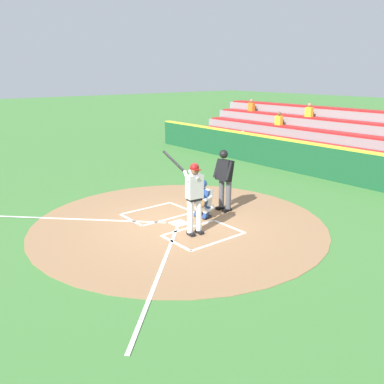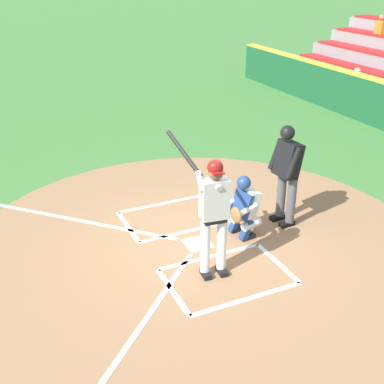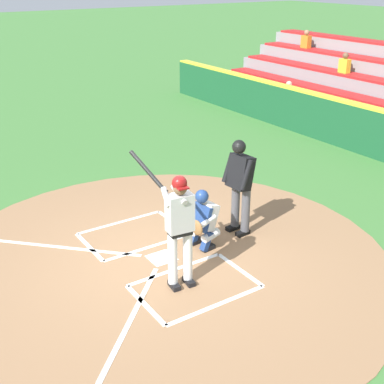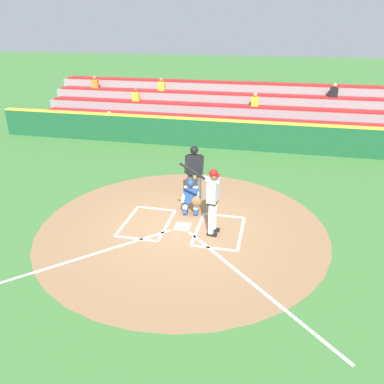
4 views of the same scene
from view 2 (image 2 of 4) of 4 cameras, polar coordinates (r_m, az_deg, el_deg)
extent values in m
plane|color=#427A38|center=(8.37, 0.71, -6.07)|extent=(120.00, 120.00, 0.00)
cylinder|color=#99704C|center=(8.37, 0.71, -6.03)|extent=(8.00, 8.00, 0.01)
cube|color=white|center=(8.37, 0.71, -5.98)|extent=(0.44, 0.44, 0.01)
cube|color=white|center=(7.99, 9.89, -8.05)|extent=(1.20, 0.08, 0.01)
cube|color=white|center=(7.27, -2.23, -11.43)|extent=(1.20, 0.08, 0.01)
cube|color=white|center=(8.02, 2.10, -7.49)|extent=(0.08, 1.80, 0.01)
cube|color=white|center=(7.17, 6.48, -12.19)|extent=(0.08, 1.80, 0.01)
cube|color=white|center=(9.54, 2.91, -1.81)|extent=(1.20, 0.08, 0.01)
cube|color=white|center=(8.94, -7.42, -3.99)|extent=(1.20, 0.08, 0.01)
cube|color=white|center=(8.72, -0.55, -4.58)|extent=(0.08, 1.80, 0.01)
cube|color=white|center=(9.70, -3.45, -1.35)|extent=(0.08, 1.80, 0.01)
cube|color=white|center=(9.64, -16.15, -2.54)|extent=(3.73, 3.73, 0.01)
cube|color=white|center=(6.23, -9.11, -19.35)|extent=(3.73, 3.73, 0.01)
cylinder|color=white|center=(7.42, 3.45, -6.07)|extent=(0.15, 0.15, 0.84)
cube|color=black|center=(7.64, 3.47, -9.13)|extent=(0.27, 0.15, 0.09)
cylinder|color=white|center=(7.35, 1.54, -6.40)|extent=(0.15, 0.15, 0.84)
cube|color=black|center=(7.56, 1.60, -9.48)|extent=(0.27, 0.15, 0.09)
cube|color=black|center=(7.15, 2.57, -3.02)|extent=(0.26, 0.36, 0.10)
cube|color=#BCBCBC|center=(7.01, 2.62, -0.79)|extent=(0.29, 0.43, 0.60)
sphere|color=brown|center=(6.82, 2.75, 2.23)|extent=(0.21, 0.21, 0.21)
sphere|color=maroon|center=(6.81, 2.70, 2.83)|extent=(0.23, 0.23, 0.23)
cube|color=maroon|center=(6.73, 3.02, 2.21)|extent=(0.13, 0.18, 0.02)
cylinder|color=#BCBCBC|center=(6.94, 2.64, 1.47)|extent=(0.44, 0.14, 0.21)
cylinder|color=#BCBCBC|center=(6.87, 1.00, 1.26)|extent=(0.27, 0.12, 0.29)
cylinder|color=black|center=(7.04, -0.94, 4.51)|extent=(0.71, 0.29, 0.53)
cylinder|color=black|center=(6.90, 0.99, 1.89)|extent=(0.09, 0.10, 0.08)
cube|color=black|center=(8.54, 6.47, -5.20)|extent=(0.15, 0.27, 0.09)
cube|color=navy|center=(8.44, 6.30, -4.37)|extent=(0.15, 0.25, 0.37)
cylinder|color=silver|center=(8.46, 6.87, -3.72)|extent=(0.19, 0.38, 0.21)
cube|color=black|center=(8.76, 5.21, -4.30)|extent=(0.15, 0.27, 0.09)
cube|color=navy|center=(8.67, 5.04, -3.48)|extent=(0.15, 0.25, 0.37)
cylinder|color=silver|center=(8.68, 5.60, -2.85)|extent=(0.19, 0.38, 0.21)
cube|color=silver|center=(8.42, 6.39, -1.23)|extent=(0.44, 0.40, 0.52)
cube|color=navy|center=(8.36, 5.78, -1.41)|extent=(0.44, 0.26, 0.46)
sphere|color=beige|center=(8.22, 6.12, 0.96)|extent=(0.21, 0.21, 0.21)
sphere|color=navy|center=(8.20, 6.02, 1.06)|extent=(0.24, 0.24, 0.24)
cylinder|color=silver|center=(8.19, 6.27, -2.17)|extent=(0.14, 0.46, 0.20)
cylinder|color=silver|center=(8.48, 4.65, -1.10)|extent=(0.14, 0.46, 0.20)
ellipsoid|color=brown|center=(8.10, 5.12, -2.70)|extent=(0.29, 0.13, 0.28)
cylinder|color=#4C4C51|center=(8.86, 11.43, -0.97)|extent=(0.16, 0.16, 0.86)
cube|color=black|center=(9.05, 10.93, -3.68)|extent=(0.15, 0.29, 0.09)
cylinder|color=#4C4C51|center=(9.05, 10.30, -0.28)|extent=(0.16, 0.16, 0.86)
cube|color=black|center=(9.23, 9.84, -2.95)|extent=(0.15, 0.29, 0.09)
cube|color=black|center=(8.64, 11.05, 3.74)|extent=(0.47, 0.40, 0.66)
sphere|color=beige|center=(8.46, 11.10, 6.65)|extent=(0.22, 0.22, 0.22)
sphere|color=black|center=(8.44, 11.01, 6.76)|extent=(0.25, 0.25, 0.25)
cylinder|color=black|center=(8.41, 11.68, 3.30)|extent=(0.12, 0.29, 0.56)
cylinder|color=black|center=(8.75, 9.67, 4.35)|extent=(0.12, 0.29, 0.56)
sphere|color=white|center=(9.66, 11.81, -1.83)|extent=(0.07, 0.07, 0.07)
cube|color=white|center=(17.29, 18.45, 12.07)|extent=(0.36, 0.22, 0.46)
sphere|color=beige|center=(17.22, 18.60, 13.16)|extent=(0.20, 0.20, 0.20)
cube|color=orange|center=(20.16, 20.98, 17.38)|extent=(0.36, 0.22, 0.46)
sphere|color=#9E7051|center=(20.12, 21.14, 18.33)|extent=(0.20, 0.20, 0.20)
camera|label=1|loc=(3.95, -142.47, -25.70)|focal=38.59mm
camera|label=3|loc=(0.89, -139.96, -2.17)|focal=48.17mm
camera|label=4|loc=(7.25, -83.21, 11.01)|focal=35.08mm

